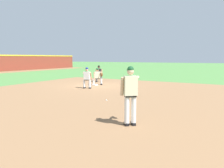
{
  "coord_description": "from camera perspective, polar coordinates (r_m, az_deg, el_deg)",
  "views": [
    {
      "loc": [
        -13.8,
        -9.18,
        2.11
      ],
      "look_at": [
        -5.41,
        -4.52,
        0.95
      ],
      "focal_mm": 35.0,
      "sensor_mm": 36.0,
      "label": 1
    }
  ],
  "objects": [
    {
      "name": "baserunner",
      "position": [
        15.09,
        -6.56,
        1.82
      ],
      "size": [
        0.54,
        0.65,
        1.46
      ],
      "color": "black",
      "rests_on": "ground"
    },
    {
      "name": "infield_dirt_patch",
      "position": [
        11.77,
        -1.85,
        -3.43
      ],
      "size": [
        18.0,
        18.0,
        0.01
      ],
      "primitive_type": "cube",
      "color": "#936B47",
      "rests_on": "ground"
    },
    {
      "name": "first_base_bag",
      "position": [
        16.7,
        -4.56,
        -0.24
      ],
      "size": [
        0.38,
        0.38,
        0.09
      ],
      "primitive_type": "cube",
      "color": "white",
      "rests_on": "ground"
    },
    {
      "name": "pitcher",
      "position": [
        6.78,
        4.88,
        -2.09
      ],
      "size": [
        0.85,
        0.57,
        1.86
      ],
      "color": "black",
      "rests_on": "ground"
    },
    {
      "name": "baseball",
      "position": [
        10.72,
        -1.46,
        -4.28
      ],
      "size": [
        0.07,
        0.07,
        0.07
      ],
      "primitive_type": "sphere",
      "color": "white",
      "rests_on": "ground"
    },
    {
      "name": "umpire",
      "position": [
        19.03,
        -3.45,
        2.9
      ],
      "size": [
        0.65,
        0.68,
        1.46
      ],
      "color": "black",
      "rests_on": "ground"
    },
    {
      "name": "ground_plane",
      "position": [
        16.71,
        -4.55,
        -0.4
      ],
      "size": [
        160.0,
        160.0,
        0.0
      ],
      "primitive_type": "plane",
      "color": "#518942"
    },
    {
      "name": "first_baseman",
      "position": [
        16.93,
        -3.75,
        2.2
      ],
      "size": [
        0.78,
        1.07,
        1.34
      ],
      "color": "black",
      "rests_on": "ground"
    }
  ]
}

